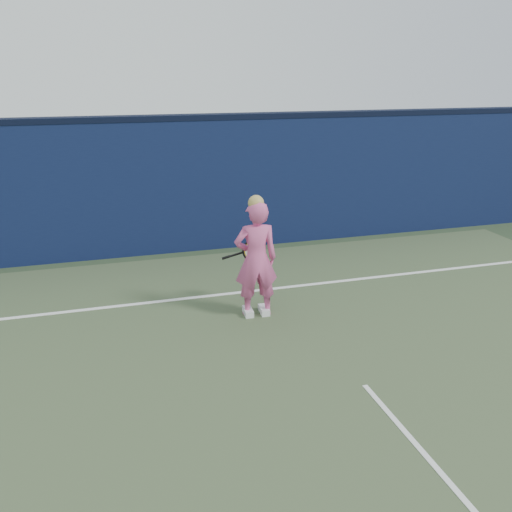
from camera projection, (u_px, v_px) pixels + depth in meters
name	position (u px, v px, depth m)	size (l,w,h in m)	color
ground	(413.00, 441.00, 5.21)	(80.00, 80.00, 0.00)	#324329
backstop_wall	(241.00, 184.00, 10.70)	(24.00, 0.40, 2.50)	#0D173C
wall_cap	(240.00, 116.00, 10.27)	(24.00, 0.42, 0.10)	black
player	(256.00, 259.00, 7.64)	(0.64, 0.44, 1.78)	#DB5592
racket	(251.00, 251.00, 8.03)	(0.62, 0.17, 0.34)	black
court_lines	(432.00, 463.00, 4.90)	(11.00, 12.04, 0.01)	white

